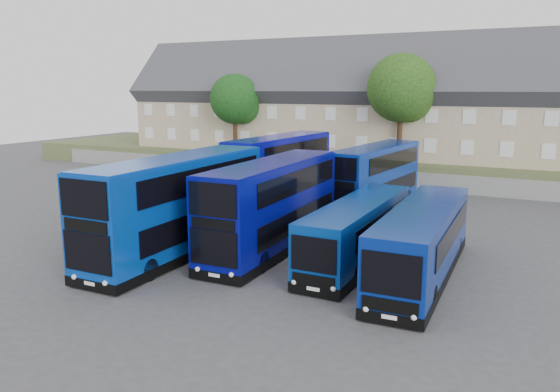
{
  "coord_description": "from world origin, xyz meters",
  "views": [
    {
      "loc": [
        13.81,
        -20.57,
        8.29
      ],
      "look_at": [
        0.02,
        6.82,
        2.2
      ],
      "focal_mm": 35.0,
      "sensor_mm": 36.0,
      "label": 1
    }
  ],
  "objects_px": {
    "tree_mid": "(403,91)",
    "coach_east_a": "(357,233)",
    "dd_front_left": "(169,198)",
    "dd_front_mid": "(178,207)",
    "tree_west": "(237,101)"
  },
  "relations": [
    {
      "from": "tree_mid",
      "to": "coach_east_a",
      "type": "bearing_deg",
      "value": -80.69
    },
    {
      "from": "dd_front_left",
      "to": "tree_mid",
      "type": "height_order",
      "value": "tree_mid"
    },
    {
      "from": "dd_front_left",
      "to": "coach_east_a",
      "type": "relative_size",
      "value": 0.98
    },
    {
      "from": "dd_front_mid",
      "to": "dd_front_left",
      "type": "bearing_deg",
      "value": 133.48
    },
    {
      "from": "coach_east_a",
      "to": "tree_west",
      "type": "height_order",
      "value": "tree_west"
    },
    {
      "from": "tree_west",
      "to": "tree_mid",
      "type": "distance_m",
      "value": 16.04
    },
    {
      "from": "coach_east_a",
      "to": "tree_mid",
      "type": "distance_m",
      "value": 23.06
    },
    {
      "from": "coach_east_a",
      "to": "dd_front_left",
      "type": "bearing_deg",
      "value": 178.56
    },
    {
      "from": "coach_east_a",
      "to": "tree_west",
      "type": "distance_m",
      "value": 29.46
    },
    {
      "from": "dd_front_mid",
      "to": "coach_east_a",
      "type": "xyz_separation_m",
      "value": [
        8.52,
        2.8,
        -0.97
      ]
    },
    {
      "from": "dd_front_left",
      "to": "coach_east_a",
      "type": "distance_m",
      "value": 11.54
    },
    {
      "from": "coach_east_a",
      "to": "tree_west",
      "type": "relative_size",
      "value": 1.41
    },
    {
      "from": "tree_west",
      "to": "tree_mid",
      "type": "relative_size",
      "value": 0.83
    },
    {
      "from": "coach_east_a",
      "to": "tree_mid",
      "type": "height_order",
      "value": "tree_mid"
    },
    {
      "from": "dd_front_left",
      "to": "dd_front_mid",
      "type": "distance_m",
      "value": 4.32
    }
  ]
}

